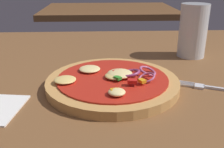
{
  "coord_description": "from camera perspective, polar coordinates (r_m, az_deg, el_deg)",
  "views": [
    {
      "loc": [
        0.02,
        -0.46,
        0.25
      ],
      "look_at": [
        0.04,
        0.03,
        0.05
      ],
      "focal_mm": 41.58,
      "sensor_mm": 36.0,
      "label": 1
    }
  ],
  "objects": [
    {
      "name": "pizza",
      "position": [
        0.51,
        0.09,
        -1.75
      ],
      "size": [
        0.26,
        0.26,
        0.04
      ],
      "color": "tan",
      "rests_on": "dining_table"
    },
    {
      "name": "dining_table",
      "position": [
        0.51,
        -4.38,
        -5.19
      ],
      "size": [
        1.37,
        1.06,
        0.03
      ],
      "color": "brown",
      "rests_on": "ground"
    },
    {
      "name": "fork",
      "position": [
        0.54,
        22.81,
        -3.06
      ],
      "size": [
        0.19,
        0.09,
        0.01
      ],
      "color": "silver",
      "rests_on": "dining_table"
    },
    {
      "name": "beer_glass",
      "position": [
        0.72,
        17.33,
        8.68
      ],
      "size": [
        0.07,
        0.07,
        0.14
      ],
      "color": "silver",
      "rests_on": "dining_table"
    },
    {
      "name": "background_table",
      "position": [
        1.71,
        -0.63,
        13.78
      ],
      "size": [
        0.82,
        0.58,
        0.03
      ],
      "color": "brown",
      "rests_on": "ground"
    }
  ]
}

